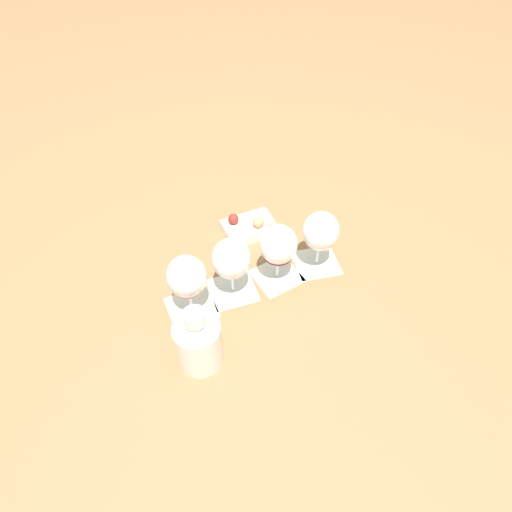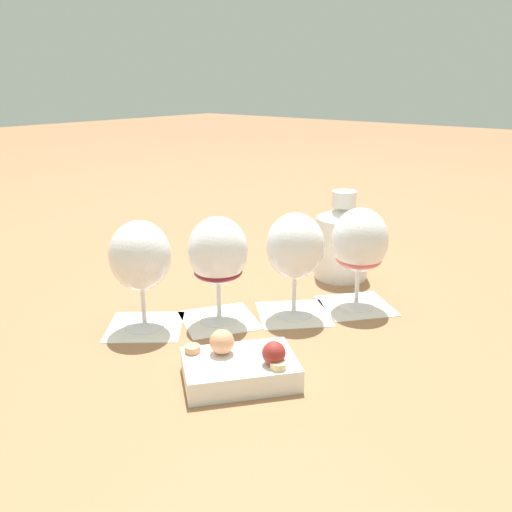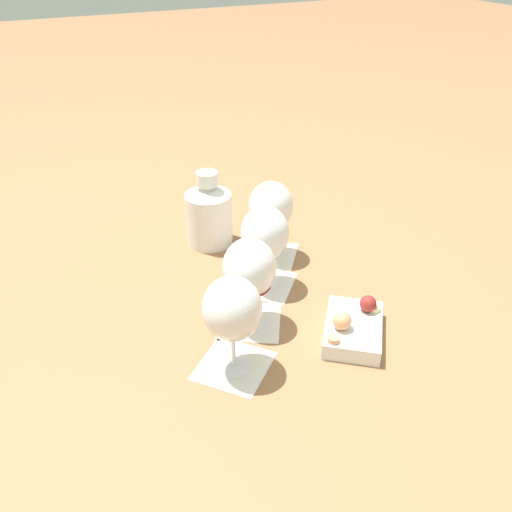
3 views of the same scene
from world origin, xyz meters
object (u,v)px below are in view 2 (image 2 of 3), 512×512
at_px(wine_glass_2, 218,255).
at_px(wine_glass_0, 360,244).
at_px(ceramic_vase, 342,241).
at_px(snack_dish, 240,367).
at_px(wine_glass_1, 295,250).
at_px(wine_glass_3, 140,260).

bearing_deg(wine_glass_2, wine_glass_0, -126.45).
bearing_deg(ceramic_vase, snack_dish, 103.69).
distance_m(wine_glass_1, ceramic_vase, 0.22).
bearing_deg(snack_dish, wine_glass_1, -72.38).
bearing_deg(wine_glass_3, ceramic_vase, -106.68).
bearing_deg(wine_glass_2, wine_glass_1, -129.51).
height_order(wine_glass_3, snack_dish, wine_glass_3).
height_order(wine_glass_2, ceramic_vase, wine_glass_2).
bearing_deg(wine_glass_0, snack_dish, 90.80).
distance_m(wine_glass_0, wine_glass_3, 0.37).
bearing_deg(wine_glass_3, wine_glass_1, -129.02).
bearing_deg(wine_glass_2, snack_dish, 141.68).
xyz_separation_m(wine_glass_1, ceramic_vase, (0.04, -0.21, -0.04)).
distance_m(wine_glass_1, wine_glass_2, 0.13).
xyz_separation_m(wine_glass_0, wine_glass_1, (0.06, 0.10, -0.00)).
distance_m(ceramic_vase, snack_dish, 0.45).
height_order(wine_glass_2, snack_dish, wine_glass_2).
bearing_deg(wine_glass_0, wine_glass_3, 52.87).
relative_size(wine_glass_3, snack_dish, 0.99).
xyz_separation_m(wine_glass_0, ceramic_vase, (0.10, -0.11, -0.04)).
height_order(wine_glass_3, ceramic_vase, wine_glass_3).
height_order(wine_glass_0, ceramic_vase, wine_glass_0).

